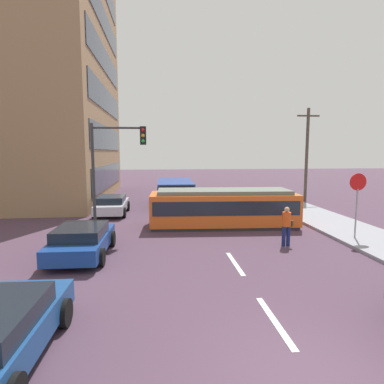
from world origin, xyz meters
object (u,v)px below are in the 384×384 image
Objects in this scene: stop_sign at (357,192)px; utility_pole_mid at (307,153)px; streetcar_tram at (223,207)px; city_bus at (175,191)px; parked_sedan_far at (112,205)px; parked_sedan_mid at (82,240)px; pedestrian_crossing at (287,224)px; traffic_light_mast at (114,159)px.

stop_sign is 12.19m from utility_pole_mid.
streetcar_tram is 1.42× the size of city_bus.
utility_pole_mid reaches higher than parked_sedan_far.
stop_sign is at bearing 5.13° from parked_sedan_mid.
utility_pole_mid is at bearing 16.08° from parked_sedan_far.
traffic_light_mast is (-7.39, 2.50, 2.70)m from pedestrian_crossing.
streetcar_tram is at bearing -135.59° from utility_pole_mid.
parked_sedan_mid is at bearing -176.19° from pedestrian_crossing.
parked_sedan_far is at bearing -143.68° from city_bus.
parked_sedan_mid is at bearing -144.68° from streetcar_tram.
traffic_light_mast is at bearing -80.24° from parked_sedan_far.
stop_sign is 11.07m from traffic_light_mast.
stop_sign is 0.55× the size of traffic_light_mast.
utility_pole_mid is (13.88, 9.67, 0.23)m from traffic_light_mast.
pedestrian_crossing is at bearing -18.71° from traffic_light_mast.
city_bus is 12.96m from stop_sign.
traffic_light_mast is 0.71× the size of utility_pole_mid.
utility_pole_mid is (3.09, 11.68, 1.68)m from stop_sign.
parked_sedan_mid is 19.74m from utility_pole_mid.
pedestrian_crossing reaches higher than parked_sedan_far.
utility_pole_mid reaches higher than pedestrian_crossing.
streetcar_tram is at bearing 35.32° from parked_sedan_mid.
streetcar_tram reaches higher than parked_sedan_far.
parked_sedan_mid is at bearing -174.87° from stop_sign.
pedestrian_crossing is 14.10m from utility_pole_mid.
utility_pole_mid is (14.81, 4.27, 3.25)m from parked_sedan_far.
parked_sedan_far is 0.78× the size of traffic_light_mast.
stop_sign is at bearing 8.32° from pedestrian_crossing.
parked_sedan_far is 6.26m from traffic_light_mast.
streetcar_tram is at bearing -31.74° from parked_sedan_far.
traffic_light_mast reaches higher than stop_sign.
traffic_light_mast is at bearing 74.17° from parked_sedan_mid.
city_bus is at bearing 110.68° from pedestrian_crossing.
traffic_light_mast is at bearing -145.13° from utility_pole_mid.
utility_pole_mid reaches higher than streetcar_tram.
stop_sign is at bearing -32.96° from streetcar_tram.
parked_sedan_mid is at bearing -109.64° from city_bus.
traffic_light_mast reaches higher than streetcar_tram.
traffic_light_mast is at bearing 169.47° from stop_sign.
city_bus is 1.91× the size of stop_sign.
pedestrian_crossing is 0.58× the size of stop_sign.
pedestrian_crossing is 3.66m from stop_sign.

